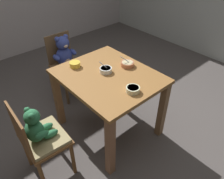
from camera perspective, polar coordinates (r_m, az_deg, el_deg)
ground_plane at (r=2.70m, az=-0.81°, el=-10.00°), size 5.20×5.20×0.04m
dining_table at (r=2.28m, az=-0.94°, el=1.04°), size 1.00×0.84×0.75m
teddy_chair_near_left at (r=2.97m, az=-12.15°, el=8.31°), size 0.41×0.38×0.86m
teddy_chair_near_front at (r=2.01m, az=-18.51°, el=-10.95°), size 0.43×0.38×0.84m
porridge_bowl_white_center at (r=2.23m, az=-1.63°, el=5.12°), size 0.13×0.13×0.11m
porridge_bowl_yellow_near_left at (r=2.35m, az=-9.60°, el=6.46°), size 0.11×0.11×0.05m
porridge_bowl_terracotta_far_center at (r=2.34m, az=4.03°, el=6.65°), size 0.14×0.14×0.12m
porridge_bowl_cream_near_right at (r=1.97m, az=5.43°, el=0.04°), size 0.13×0.13×0.05m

